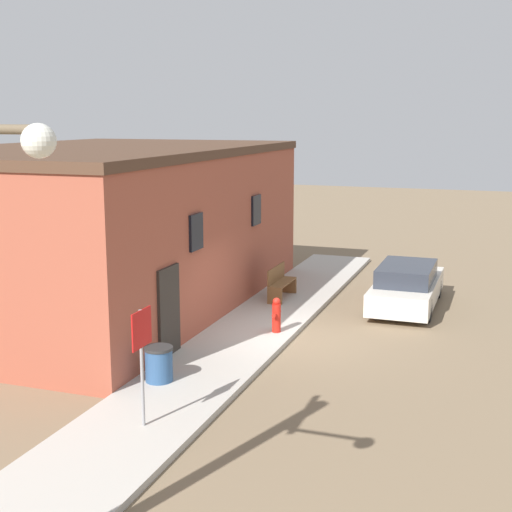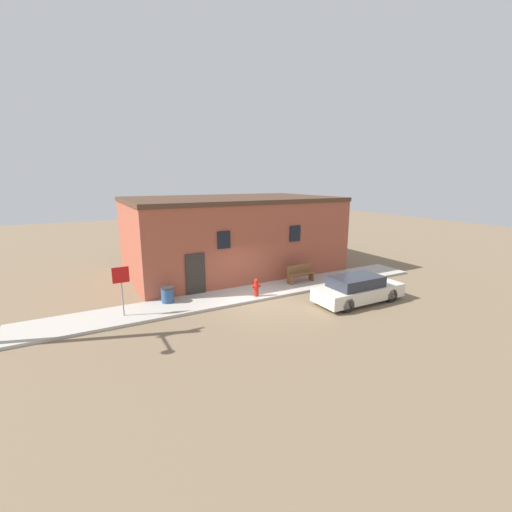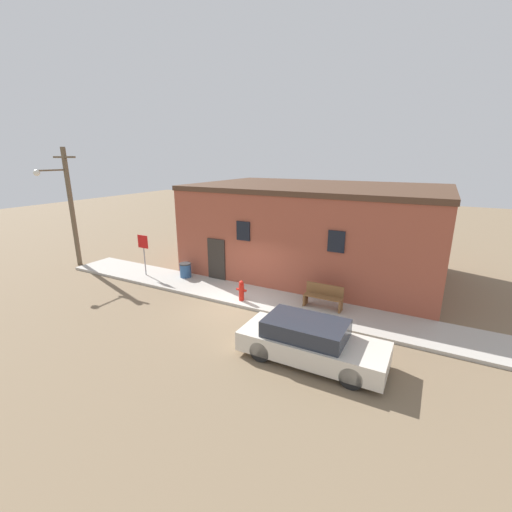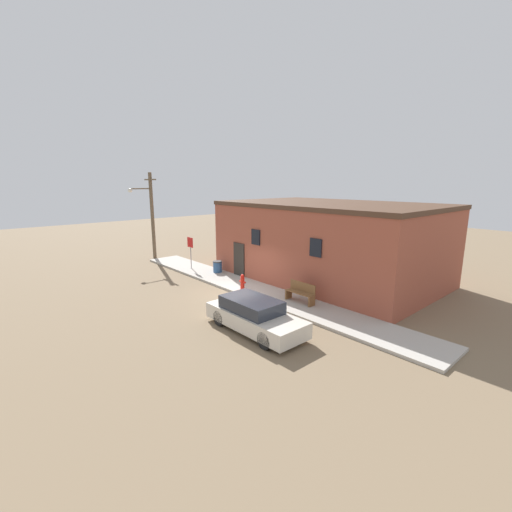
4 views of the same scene
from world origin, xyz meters
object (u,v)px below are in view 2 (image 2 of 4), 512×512
stop_sign (121,282)px  trash_bin (167,295)px  fire_hydrant (256,287)px  bench (300,274)px  parked_car (358,289)px

stop_sign → trash_bin: size_ratio=2.90×
fire_hydrant → bench: 3.46m
parked_car → fire_hydrant: bearing=146.1°
stop_sign → trash_bin: stop_sign is taller
trash_bin → fire_hydrant: bearing=-17.0°
trash_bin → parked_car: bearing=-26.0°
fire_hydrant → stop_sign: (-6.12, 0.49, 1.04)m
fire_hydrant → bench: size_ratio=0.58×
bench → parked_car: parked_car is taller
stop_sign → trash_bin: (2.05, 0.75, -1.12)m
stop_sign → parked_car: bearing=-17.5°
parked_car → trash_bin: bearing=154.0°
fire_hydrant → trash_bin: size_ratio=1.22×
fire_hydrant → trash_bin: 4.26m
stop_sign → bench: size_ratio=1.36×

